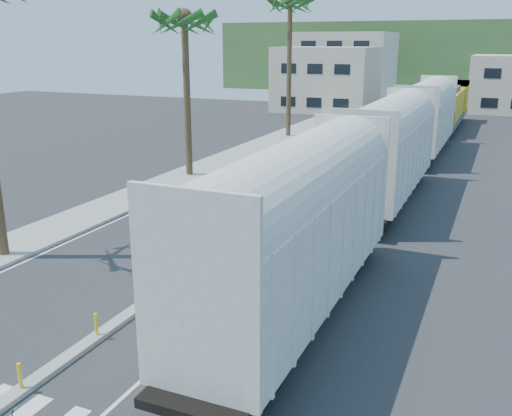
% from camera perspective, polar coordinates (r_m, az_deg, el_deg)
% --- Properties ---
extents(ground, '(140.00, 140.00, 0.00)m').
position_cam_1_polar(ground, '(17.10, -19.90, -15.23)').
color(ground, '#28282B').
rests_on(ground, ground).
extents(sidewalk, '(3.00, 90.00, 0.15)m').
position_cam_1_polar(sidewalk, '(41.00, -4.80, 4.17)').
color(sidewalk, gray).
rests_on(sidewalk, ground).
extents(rails, '(1.56, 100.00, 0.06)m').
position_cam_1_polar(rails, '(39.61, 14.88, 3.17)').
color(rails, black).
rests_on(rails, ground).
extents(median, '(0.45, 60.00, 0.85)m').
position_cam_1_polar(median, '(33.14, 4.08, 1.27)').
color(median, gray).
rests_on(median, ground).
extents(lane_markings, '(9.42, 90.00, 0.01)m').
position_cam_1_polar(lane_markings, '(38.47, 3.58, 3.28)').
color(lane_markings, silver).
rests_on(lane_markings, ground).
extents(freight_train, '(3.00, 60.94, 5.85)m').
position_cam_1_polar(freight_train, '(37.58, 14.82, 6.96)').
color(freight_train, beige).
rests_on(freight_train, ground).
extents(palm_trees, '(3.50, 37.20, 13.75)m').
position_cam_1_polar(palm_trees, '(37.94, -6.38, 19.46)').
color(palm_trees, brown).
rests_on(palm_trees, ground).
extents(buildings, '(38.00, 27.00, 10.00)m').
position_cam_1_polar(buildings, '(83.76, 12.12, 13.03)').
color(buildings, '#BDAE97').
rests_on(buildings, ground).
extents(hillside, '(80.00, 20.00, 12.00)m').
position_cam_1_polar(hillside, '(110.79, 18.64, 14.13)').
color(hillside, '#385628').
rests_on(hillside, ground).
extents(car_lead, '(2.32, 4.63, 1.50)m').
position_cam_1_polar(car_lead, '(28.20, -6.45, -0.09)').
color(car_lead, '#10311D').
rests_on(car_lead, ground).
extents(car_second, '(1.63, 4.35, 1.42)m').
position_cam_1_polar(car_second, '(31.67, -3.84, 1.73)').
color(car_second, black).
rests_on(car_second, ground).
extents(car_third, '(2.22, 4.67, 1.31)m').
position_cam_1_polar(car_third, '(37.09, 1.76, 3.84)').
color(car_third, black).
rests_on(car_third, ground).
extents(car_rear, '(2.02, 4.26, 1.17)m').
position_cam_1_polar(car_rear, '(43.24, 4.41, 5.51)').
color(car_rear, '#A7AAAD').
rests_on(car_rear, ground).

